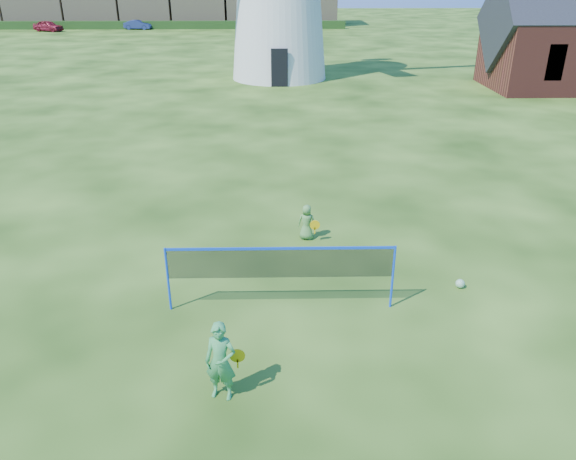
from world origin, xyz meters
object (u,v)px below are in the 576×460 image
(player_boy, at_px, (307,222))
(car_left, at_px, (48,26))
(play_ball, at_px, (460,284))
(player_girl, at_px, (221,361))
(car_right, at_px, (138,25))
(badminton_net, at_px, (281,264))

(player_boy, distance_m, car_left, 66.92)
(play_ball, bearing_deg, player_boy, 142.18)
(player_girl, xyz_separation_m, car_right, (-16.98, 68.86, -0.19))
(play_ball, xyz_separation_m, car_left, (-33.08, 62.85, 0.55))
(badminton_net, relative_size, car_right, 1.44)
(player_girl, distance_m, player_boy, 6.71)
(car_right, bearing_deg, play_ball, -155.01)
(player_boy, height_order, car_right, car_right)
(player_boy, relative_size, play_ball, 4.68)
(player_boy, xyz_separation_m, car_right, (-18.81, 62.41, 0.06))
(car_left, bearing_deg, play_ball, -130.88)
(play_ball, bearing_deg, player_girl, -145.92)
(player_girl, bearing_deg, player_boy, 87.17)
(car_left, bearing_deg, player_girl, -136.06)
(player_boy, distance_m, play_ball, 4.55)
(badminton_net, bearing_deg, play_ball, 10.45)
(player_girl, bearing_deg, play_ball, 47.16)
(badminton_net, height_order, player_girl, badminton_net)
(player_boy, bearing_deg, play_ball, 152.97)
(player_girl, height_order, car_right, player_girl)
(badminton_net, height_order, player_boy, badminton_net)
(car_left, xyz_separation_m, car_right, (10.68, 2.34, -0.08))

